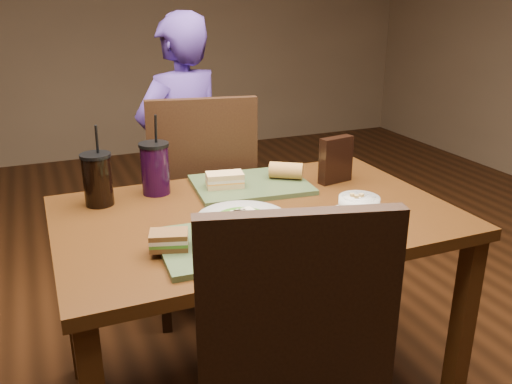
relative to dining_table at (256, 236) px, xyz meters
The scene contains 14 objects.
dining_table is the anchor object (origin of this frame).
chair_far 0.64m from the dining_table, 91.70° to the left, with size 0.53×0.53×1.04m.
diner 1.00m from the dining_table, 88.93° to the left, with size 0.50×0.33×1.36m, color #432B77.
tray_near 0.28m from the dining_table, 127.25° to the right, with size 0.42×0.32×0.02m, color #364726.
tray_far 0.27m from the dining_table, 72.03° to the left, with size 0.42×0.32×0.02m, color #364726.
salad_bowl 0.31m from the dining_table, 120.91° to the right, with size 0.26×0.26×0.09m.
soup_bowl 0.36m from the dining_table, 24.74° to the right, with size 0.18×0.18×0.07m.
sandwich_near 0.42m from the dining_table, 150.31° to the right, with size 0.12×0.10×0.05m.
sandwich_far 0.27m from the dining_table, 97.36° to the left, with size 0.14×0.10×0.05m.
baguette_near 0.36m from the dining_table, 89.96° to the right, with size 0.06×0.06×0.11m, color #AD7533.
baguette_far 0.34m from the dining_table, 45.91° to the left, with size 0.06×0.06×0.13m, color #AD7533.
cup_cola 0.57m from the dining_table, 150.38° to the left, with size 0.10×0.10×0.28m.
cup_berry 0.45m from the dining_table, 131.05° to the left, with size 0.11×0.11×0.29m.
chip_bag 0.47m from the dining_table, 22.31° to the left, with size 0.14×0.04×0.18m, color black.
Camera 1 is at (-0.65, -1.55, 1.44)m, focal length 38.00 mm.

